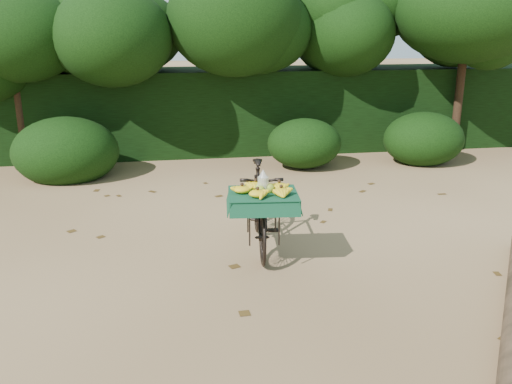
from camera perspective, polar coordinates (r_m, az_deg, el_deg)
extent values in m
plane|color=tan|center=(6.54, 1.55, -7.38)|extent=(80.00, 80.00, 0.00)
imported|color=black|center=(6.78, 0.35, -1.57)|extent=(0.68, 1.84, 1.08)
cube|color=black|center=(6.10, 0.75, -0.30)|extent=(0.43, 0.51, 0.03)
cube|color=#154F2E|center=(6.09, 0.75, -0.14)|extent=(0.84, 0.72, 0.01)
ellipsoid|color=#8DA327|center=(6.08, 1.46, 0.37)|extent=(0.10, 0.08, 0.11)
ellipsoid|color=#8DA327|center=(6.13, 0.36, 0.51)|extent=(0.10, 0.08, 0.11)
ellipsoid|color=#8DA327|center=(6.02, 0.44, 0.20)|extent=(0.10, 0.08, 0.11)
cylinder|color=#EAE5C6|center=(6.07, 0.75, 0.85)|extent=(0.13, 0.13, 0.16)
cube|color=black|center=(12.33, -4.03, 8.61)|extent=(26.00, 1.80, 1.80)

